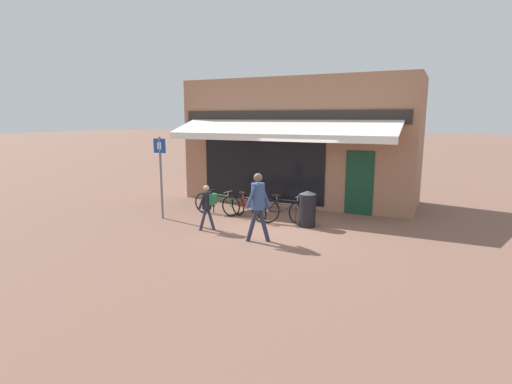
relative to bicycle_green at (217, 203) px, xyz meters
name	(u,v)px	position (x,y,z in m)	size (l,w,h in m)	color
ground_plane	(281,229)	(2.56, -0.70, -0.37)	(160.00, 160.00, 0.00)	brown
shop_front	(301,141)	(1.64, 3.50, 1.90)	(8.52, 4.51, 4.54)	#9E7056
bike_rack_rail	(253,203)	(1.25, 0.11, 0.10)	(3.01, 0.04, 0.57)	#47494F
bicycle_green	(217,203)	(0.00, 0.00, 0.00)	(1.76, 0.52, 0.82)	black
bicycle_red	(248,207)	(1.18, -0.07, 0.00)	(1.63, 0.86, 0.82)	black
bicycle_black	(284,211)	(2.44, -0.17, 0.03)	(1.75, 0.52, 0.89)	black
pedestrian_adult	(258,200)	(2.47, -2.05, 0.72)	(0.60, 0.55, 1.78)	#282D47
pedestrian_child	(208,202)	(0.76, -1.74, 0.44)	(0.50, 0.46, 1.30)	#282D47
litter_bin	(307,209)	(3.15, -0.13, 0.17)	(0.49, 0.49, 1.06)	black
parking_sign	(161,169)	(-1.29, -1.19, 1.20)	(0.44, 0.07, 2.57)	slate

